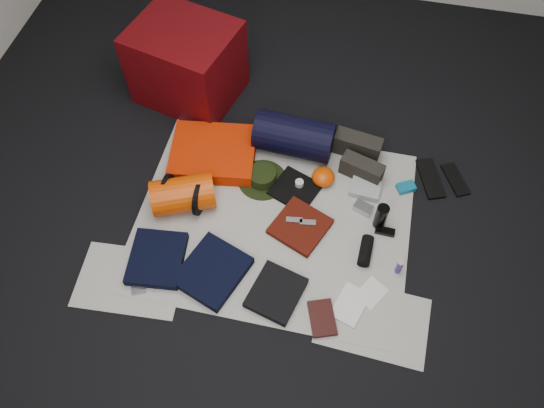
% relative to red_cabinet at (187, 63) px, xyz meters
% --- Properties ---
extents(floor, '(4.50, 4.50, 0.02)m').
position_rel_red_cabinet_xyz_m(floor, '(0.78, -0.90, -0.27)').
color(floor, black).
rests_on(floor, ground).
extents(newspaper_mat, '(1.60, 1.30, 0.01)m').
position_rel_red_cabinet_xyz_m(newspaper_mat, '(0.78, -0.90, -0.26)').
color(newspaper_mat, beige).
rests_on(newspaper_mat, floor).
extents(newspaper_sheet_front_left, '(0.61, 0.44, 0.00)m').
position_rel_red_cabinet_xyz_m(newspaper_sheet_front_left, '(0.08, -1.45, -0.26)').
color(newspaper_sheet_front_left, beige).
rests_on(newspaper_sheet_front_left, floor).
extents(newspaper_sheet_front_right, '(0.60, 0.43, 0.00)m').
position_rel_red_cabinet_xyz_m(newspaper_sheet_front_right, '(1.43, -1.40, -0.26)').
color(newspaper_sheet_front_right, beige).
rests_on(newspaper_sheet_front_right, floor).
extents(red_cabinet, '(0.75, 0.67, 0.53)m').
position_rel_red_cabinet_xyz_m(red_cabinet, '(0.00, 0.00, 0.00)').
color(red_cabinet, '#550609').
rests_on(red_cabinet, floor).
extents(sleeping_pad, '(0.58, 0.50, 0.10)m').
position_rel_red_cabinet_xyz_m(sleeping_pad, '(0.31, -0.53, -0.21)').
color(sleeping_pad, red).
rests_on(sleeping_pad, newspaper_mat).
extents(stuff_sack, '(0.42, 0.34, 0.22)m').
position_rel_red_cabinet_xyz_m(stuff_sack, '(0.24, -0.91, -0.15)').
color(stuff_sack, '#CC3C03').
rests_on(stuff_sack, newspaper_mat).
extents(sack_strap_left, '(0.02, 0.22, 0.22)m').
position_rel_red_cabinet_xyz_m(sack_strap_left, '(0.14, -0.91, -0.15)').
color(sack_strap_left, black).
rests_on(sack_strap_left, newspaper_mat).
extents(sack_strap_right, '(0.03, 0.22, 0.22)m').
position_rel_red_cabinet_xyz_m(sack_strap_right, '(0.34, -0.91, -0.15)').
color(sack_strap_right, black).
rests_on(sack_strap_right, newspaper_mat).
extents(navy_duffel, '(0.50, 0.28, 0.26)m').
position_rel_red_cabinet_xyz_m(navy_duffel, '(0.79, -0.35, -0.13)').
color(navy_duffel, black).
rests_on(navy_duffel, newspaper_mat).
extents(boonie_brim, '(0.38, 0.38, 0.01)m').
position_rel_red_cabinet_xyz_m(boonie_brim, '(0.65, -0.63, -0.25)').
color(boonie_brim, black).
rests_on(boonie_brim, newspaper_mat).
extents(boonie_crown, '(0.17, 0.17, 0.07)m').
position_rel_red_cabinet_xyz_m(boonie_crown, '(0.65, -0.63, -0.21)').
color(boonie_crown, black).
rests_on(boonie_crown, boonie_brim).
extents(hiking_boot_left, '(0.31, 0.16, 0.15)m').
position_rel_red_cabinet_xyz_m(hiking_boot_left, '(1.19, -0.30, -0.19)').
color(hiking_boot_left, black).
rests_on(hiking_boot_left, newspaper_mat).
extents(hiking_boot_right, '(0.28, 0.18, 0.13)m').
position_rel_red_cabinet_xyz_m(hiking_boot_right, '(1.24, -0.47, -0.19)').
color(hiking_boot_right, black).
rests_on(hiking_boot_right, newspaper_mat).
extents(flip_flop_left, '(0.20, 0.32, 0.02)m').
position_rel_red_cabinet_xyz_m(flip_flop_left, '(1.67, -0.40, -0.26)').
color(flip_flop_left, black).
rests_on(flip_flop_left, floor).
extents(flip_flop_right, '(0.19, 0.26, 0.01)m').
position_rel_red_cabinet_xyz_m(flip_flop_right, '(1.83, -0.37, -0.26)').
color(flip_flop_right, black).
rests_on(flip_flop_right, floor).
extents(trousers_navy_a, '(0.33, 0.37, 0.05)m').
position_rel_red_cabinet_xyz_m(trousers_navy_a, '(0.19, -1.30, -0.23)').
color(trousers_navy_a, black).
rests_on(trousers_navy_a, newspaper_mat).
extents(trousers_navy_b, '(0.42, 0.45, 0.06)m').
position_rel_red_cabinet_xyz_m(trousers_navy_b, '(0.52, -1.31, -0.23)').
color(trousers_navy_b, black).
rests_on(trousers_navy_b, newspaper_mat).
extents(trousers_charcoal, '(0.32, 0.35, 0.05)m').
position_rel_red_cabinet_xyz_m(trousers_charcoal, '(0.89, -1.36, -0.24)').
color(trousers_charcoal, black).
rests_on(trousers_charcoal, newspaper_mat).
extents(black_tshirt, '(0.33, 0.32, 0.03)m').
position_rel_red_cabinet_xyz_m(black_tshirt, '(0.87, -0.67, -0.25)').
color(black_tshirt, black).
rests_on(black_tshirt, newspaper_mat).
extents(red_shirt, '(0.38, 0.38, 0.04)m').
position_rel_red_cabinet_xyz_m(red_shirt, '(0.94, -0.92, -0.24)').
color(red_shirt, '#481007').
rests_on(red_shirt, newspaper_mat).
extents(orange_stuff_sack, '(0.18, 0.18, 0.09)m').
position_rel_red_cabinet_xyz_m(orange_stuff_sack, '(1.02, -0.56, -0.21)').
color(orange_stuff_sack, '#CC3C03').
rests_on(orange_stuff_sack, newspaper_mat).
extents(first_aid_pouch, '(0.19, 0.15, 0.05)m').
position_rel_red_cabinet_xyz_m(first_aid_pouch, '(1.29, -0.58, -0.24)').
color(first_aid_pouch, '#959D96').
rests_on(first_aid_pouch, newspaper_mat).
extents(water_bottle, '(0.10, 0.10, 0.18)m').
position_rel_red_cabinet_xyz_m(water_bottle, '(1.39, -0.80, -0.17)').
color(water_bottle, black).
rests_on(water_bottle, newspaper_mat).
extents(speaker, '(0.08, 0.18, 0.07)m').
position_rel_red_cabinet_xyz_m(speaker, '(1.34, -1.01, -0.22)').
color(speaker, black).
rests_on(speaker, newspaper_mat).
extents(compact_camera, '(0.13, 0.10, 0.04)m').
position_rel_red_cabinet_xyz_m(compact_camera, '(1.29, -0.72, -0.24)').
color(compact_camera, '#B0B0B5').
rests_on(compact_camera, newspaper_mat).
extents(cyan_case, '(0.13, 0.11, 0.03)m').
position_rel_red_cabinet_xyz_m(cyan_case, '(1.53, -0.51, -0.24)').
color(cyan_case, '#0D6087').
rests_on(cyan_case, newspaper_mat).
extents(toiletry_purple, '(0.04, 0.04, 0.10)m').
position_rel_red_cabinet_xyz_m(toiletry_purple, '(1.53, -1.08, -0.21)').
color(toiletry_purple, '#492578').
rests_on(toiletry_purple, newspaper_mat).
extents(toiletry_clear, '(0.04, 0.04, 0.11)m').
position_rel_red_cabinet_xyz_m(toiletry_clear, '(1.53, -1.08, -0.21)').
color(toiletry_clear, '#9EA39F').
rests_on(toiletry_clear, newspaper_mat).
extents(paperback_book, '(0.19, 0.23, 0.03)m').
position_rel_red_cabinet_xyz_m(paperback_book, '(1.16, -1.45, -0.24)').
color(paperback_book, black).
rests_on(paperback_book, newspaper_mat).
extents(map_booklet, '(0.21, 0.26, 0.01)m').
position_rel_red_cabinet_xyz_m(map_booklet, '(1.30, -1.34, -0.25)').
color(map_booklet, silver).
rests_on(map_booklet, newspaper_mat).
extents(map_printout, '(0.19, 0.20, 0.01)m').
position_rel_red_cabinet_xyz_m(map_printout, '(1.40, -1.24, -0.26)').
color(map_printout, silver).
rests_on(map_printout, newspaper_mat).
extents(sunglasses, '(0.12, 0.05, 0.03)m').
position_rel_red_cabinet_xyz_m(sunglasses, '(1.43, -0.85, -0.24)').
color(sunglasses, black).
rests_on(sunglasses, newspaper_mat).
extents(key_cluster, '(0.10, 0.10, 0.01)m').
position_rel_red_cabinet_xyz_m(key_cluster, '(0.15, -1.48, -0.25)').
color(key_cluster, '#B0B0B5').
rests_on(key_cluster, newspaper_mat).
extents(tape_roll, '(0.05, 0.05, 0.03)m').
position_rel_red_cabinet_xyz_m(tape_roll, '(0.89, -0.64, -0.22)').
color(tape_roll, beige).
rests_on(tape_roll, black_tshirt).
extents(energy_bar_a, '(0.10, 0.05, 0.01)m').
position_rel_red_cabinet_xyz_m(energy_bar_a, '(0.90, -0.90, -0.21)').
color(energy_bar_a, '#B0B0B5').
rests_on(energy_bar_a, red_shirt).
extents(energy_bar_b, '(0.10, 0.05, 0.01)m').
position_rel_red_cabinet_xyz_m(energy_bar_b, '(0.98, -0.90, -0.21)').
color(energy_bar_b, '#B0B0B5').
rests_on(energy_bar_b, red_shirt).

